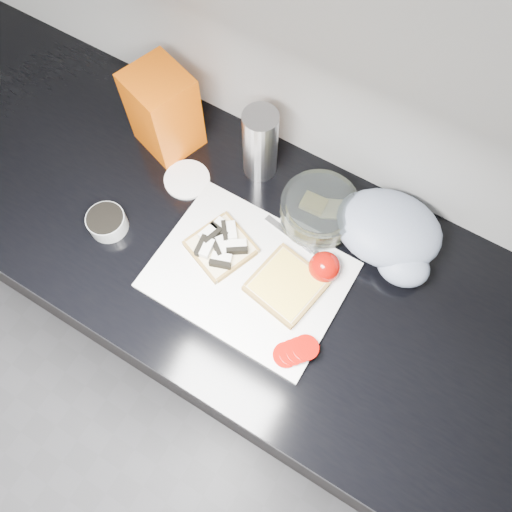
{
  "coord_description": "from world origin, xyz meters",
  "views": [
    {
      "loc": [
        0.22,
        0.82,
        1.9
      ],
      "look_at": [
        0.0,
        1.18,
        0.95
      ],
      "focal_mm": 35.0,
      "sensor_mm": 36.0,
      "label": 1
    }
  ],
  "objects_px": {
    "cutting_board": "(249,275)",
    "glass_bowl": "(319,211)",
    "steel_canister": "(260,144)",
    "bread_bag": "(164,111)"
  },
  "relations": [
    {
      "from": "cutting_board",
      "to": "glass_bowl",
      "type": "bearing_deg",
      "value": 73.52
    },
    {
      "from": "steel_canister",
      "to": "cutting_board",
      "type": "bearing_deg",
      "value": -64.01
    },
    {
      "from": "glass_bowl",
      "to": "bread_bag",
      "type": "relative_size",
      "value": 0.83
    },
    {
      "from": "cutting_board",
      "to": "bread_bag",
      "type": "relative_size",
      "value": 1.93
    },
    {
      "from": "cutting_board",
      "to": "steel_canister",
      "type": "height_order",
      "value": "steel_canister"
    },
    {
      "from": "bread_bag",
      "to": "glass_bowl",
      "type": "bearing_deg",
      "value": 16.8
    },
    {
      "from": "cutting_board",
      "to": "steel_canister",
      "type": "distance_m",
      "value": 0.29
    },
    {
      "from": "glass_bowl",
      "to": "cutting_board",
      "type": "bearing_deg",
      "value": -106.48
    },
    {
      "from": "bread_bag",
      "to": "steel_canister",
      "type": "height_order",
      "value": "bread_bag"
    },
    {
      "from": "bread_bag",
      "to": "steel_canister",
      "type": "xyz_separation_m",
      "value": [
        0.23,
        0.04,
        -0.01
      ]
    }
  ]
}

